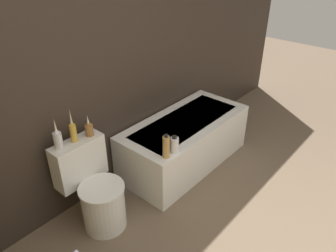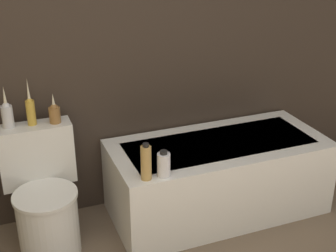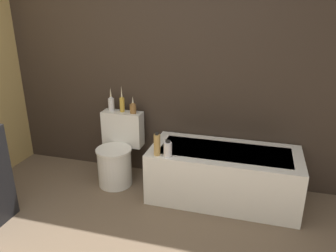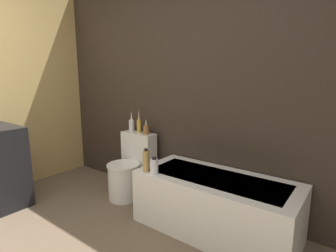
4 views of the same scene
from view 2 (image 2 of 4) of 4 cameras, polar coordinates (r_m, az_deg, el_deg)
wall_back_tiled at (r=2.89m, az=-11.90°, el=12.63°), size 6.40×0.06×2.60m
bathtub at (r=3.17m, az=6.08°, el=-6.12°), size 1.42×0.65×0.51m
toilet at (r=2.90m, az=-14.85°, el=-8.59°), size 0.44×0.53×0.73m
vase_gold at (r=2.85m, az=-19.03°, el=1.42°), size 0.07×0.07×0.25m
vase_silver at (r=2.84m, az=-16.41°, el=1.91°), size 0.05×0.05×0.28m
vase_bronze at (r=2.84m, az=-13.67°, el=1.58°), size 0.07×0.07×0.18m
shampoo_bottle_tall at (r=2.59m, az=-2.69°, el=-4.46°), size 0.06×0.06×0.22m
shampoo_bottle_short at (r=2.63m, az=-0.53°, el=-4.70°), size 0.08×0.08×0.16m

